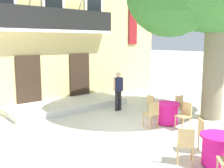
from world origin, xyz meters
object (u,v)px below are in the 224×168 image
Objects in this scene: cafe_chair_near_tree_2 at (205,133)px; cafe_chair_middle_3 at (152,113)px; cafe_chair_middle_0 at (185,114)px; cafe_table_near_tree at (218,150)px; cafe_table_middle at (167,113)px; cafe_chair_middle_2 at (153,105)px; pedestrian_near_entrance at (118,89)px; cafe_chair_near_tree_3 at (186,143)px; cafe_chair_middle_1 at (181,106)px.

cafe_chair_middle_3 is at bearing 78.21° from cafe_chair_near_tree_2.
cafe_table_near_tree is at bearing -127.74° from cafe_chair_middle_0.
cafe_table_middle is 0.77m from cafe_chair_middle_3.
cafe_chair_middle_0 is at bearing -94.06° from cafe_chair_middle_2.
cafe_chair_middle_2 is at bearing 40.75° from cafe_chair_middle_3.
pedestrian_near_entrance reaches higher than cafe_table_near_tree.
cafe_chair_middle_2 is 1.00× the size of cafe_chair_middle_3.
pedestrian_near_entrance reaches higher than cafe_chair_near_tree_3.
cafe_chair_near_tree_3 is at bearing -121.27° from cafe_chair_middle_3.
cafe_chair_near_tree_3 is 1.00× the size of cafe_chair_middle_1.
cafe_table_near_tree is 3.01m from cafe_chair_middle_3.
cafe_chair_middle_0 is at bearing -48.00° from cafe_chair_middle_3.
cafe_chair_middle_1 is (0.75, -0.03, 0.14)m from cafe_table_middle.
cafe_chair_near_tree_3 and cafe_chair_middle_3 have the same top height.
cafe_table_near_tree is at bearing -124.06° from cafe_chair_near_tree_2.
cafe_table_middle is at bearing 46.53° from cafe_chair_near_tree_3.
cafe_chair_near_tree_2 reaches higher than cafe_table_near_tree.
cafe_chair_near_tree_3 is (-0.52, 0.54, 0.14)m from cafe_table_near_tree.
cafe_chair_middle_0 reaches higher than cafe_table_near_tree.
cafe_chair_middle_0 is at bearing 35.74° from cafe_chair_near_tree_3.
cafe_chair_middle_2 is at bearing -83.90° from pedestrian_near_entrance.
cafe_chair_near_tree_3 is at bearing -144.26° from cafe_chair_middle_0.
cafe_chair_middle_1 is at bearing -48.65° from cafe_chair_middle_2.
cafe_table_near_tree and cafe_table_middle have the same top height.
cafe_table_middle is at bearing 178.02° from cafe_chair_middle_1.
cafe_table_middle is 0.77m from cafe_chair_middle_1.
cafe_chair_near_tree_3 is 1.05× the size of cafe_table_middle.
cafe_chair_middle_3 is at bearing 176.81° from cafe_table_middle.
cafe_chair_near_tree_3 is at bearing -142.27° from cafe_chair_middle_1.
cafe_chair_middle_0 is at bearing -88.57° from pedestrian_near_entrance.
cafe_chair_middle_1 is (2.92, 2.26, 0.00)m from cafe_chair_near_tree_3.
cafe_chair_middle_1 is 1.00× the size of cafe_chair_middle_2.
cafe_chair_near_tree_2 is 2.52m from cafe_table_middle.
cafe_table_near_tree is at bearing -46.19° from cafe_chair_near_tree_3.
cafe_table_middle is 2.57m from pedestrian_near_entrance.
pedestrian_near_entrance reaches higher than cafe_chair_middle_2.
cafe_chair_middle_2 is 1.82m from pedestrian_near_entrance.
pedestrian_near_entrance is (0.63, 2.47, 0.39)m from cafe_chair_middle_3.
cafe_chair_middle_3 is (-1.51, 0.07, 0.00)m from cafe_chair_middle_1.
cafe_chair_middle_2 is at bearing 64.42° from cafe_table_near_tree.
cafe_chair_middle_0 is at bearing 52.26° from cafe_table_near_tree.
cafe_table_near_tree is 3.69m from cafe_chair_middle_1.
cafe_chair_near_tree_2 and cafe_chair_middle_3 have the same top height.
cafe_chair_middle_0 is 1.07m from cafe_chair_middle_1.
pedestrian_near_entrance reaches higher than cafe_chair_middle_3.
cafe_table_middle is at bearing 61.01° from cafe_chair_near_tree_2.
cafe_chair_middle_0 reaches higher than cafe_table_middle.
cafe_chair_near_tree_2 is 1.00× the size of cafe_chair_middle_3.
cafe_chair_near_tree_2 and cafe_chair_near_tree_3 have the same top height.
cafe_chair_near_tree_2 reaches higher than cafe_table_middle.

